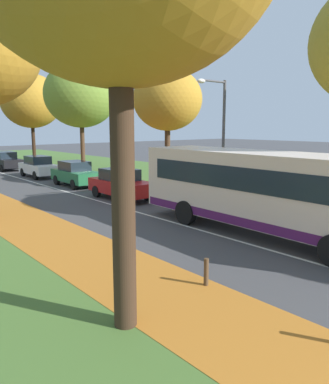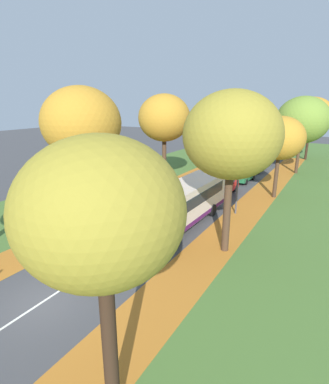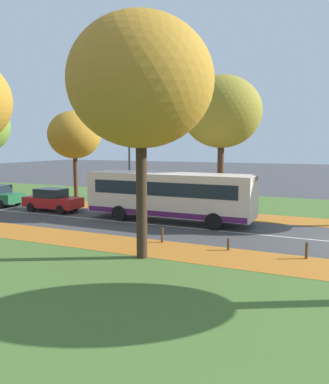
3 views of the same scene
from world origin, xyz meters
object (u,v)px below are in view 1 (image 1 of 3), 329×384
at_px(tree_right_mid, 168,100).
at_px(car_red_lead, 121,184).
at_px(tree_right_far, 81,95).
at_px(streetlamp_right, 219,129).
at_px(bollard_fourth, 206,272).
at_px(bus, 266,188).
at_px(car_green_following, 75,174).
at_px(tree_right_distant, 31,101).
at_px(car_white_third_in_line, 39,167).
at_px(car_black_fourth_in_line, 6,161).

bearing_deg(tree_right_mid, car_red_lead, -163.53).
height_order(tree_right_far, streetlamp_right, tree_right_far).
xyz_separation_m(bollard_fourth, bus, (4.85, 1.66, 1.35)).
xyz_separation_m(tree_right_far, car_red_lead, (-4.84, -12.96, -5.70)).
bearing_deg(tree_right_mid, bollard_fourth, -127.67).
relative_size(bollard_fourth, bus, 0.07).
relative_size(bollard_fourth, car_green_following, 0.17).
distance_m(tree_right_mid, bus, 11.88).
bearing_deg(tree_right_mid, tree_right_distant, 89.41).
xyz_separation_m(car_red_lead, car_white_third_in_line, (0.14, 11.38, 0.00)).
bearing_deg(tree_right_mid, car_black_fourth_in_line, 105.76).
relative_size(tree_right_far, car_red_lead, 2.21).
bearing_deg(car_white_third_in_line, car_red_lead, -90.71).
relative_size(tree_right_mid, bollard_fourth, 10.64).
xyz_separation_m(tree_right_mid, car_green_following, (-4.25, 4.31, -4.69)).
xyz_separation_m(car_white_third_in_line, car_black_fourth_in_line, (-0.31, 6.53, 0.00)).
distance_m(tree_right_distant, streetlamp_right, 28.62).
bearing_deg(streetlamp_right, car_white_third_in_line, 98.01).
relative_size(tree_right_distant, car_red_lead, 2.22).
bearing_deg(bollard_fourth, tree_right_mid, 52.33).
xyz_separation_m(tree_right_far, car_green_following, (-4.58, -7.32, -5.70)).
relative_size(tree_right_mid, car_green_following, 1.76).
xyz_separation_m(streetlamp_right, car_green_following, (-2.16, 10.39, -2.92)).
xyz_separation_m(car_green_following, car_white_third_in_line, (-0.11, 5.74, 0.00)).
distance_m(tree_right_far, bollard_fourth, 26.25).
bearing_deg(bus, tree_right_far, 77.80).
relative_size(tree_right_distant, bus, 0.90).
xyz_separation_m(tree_right_distant, car_black_fourth_in_line, (-4.91, -5.74, -5.68)).
distance_m(streetlamp_right, car_white_third_in_line, 16.54).
bearing_deg(car_red_lead, bus, -89.47).
bearing_deg(bollard_fourth, car_green_following, 72.89).
height_order(car_green_following, car_black_fourth_in_line, same).
bearing_deg(tree_right_distant, car_green_following, -103.98).
bearing_deg(car_white_third_in_line, tree_right_mid, -66.51).
xyz_separation_m(tree_right_mid, tree_right_distant, (0.23, 22.31, 0.99)).
relative_size(bollard_fourth, streetlamp_right, 0.12).
xyz_separation_m(tree_right_distant, streetlamp_right, (-2.33, -28.39, -2.76)).
distance_m(streetlamp_right, car_green_following, 11.00).
relative_size(tree_right_far, car_green_following, 2.19).
relative_size(tree_right_far, car_white_third_in_line, 2.20).
bearing_deg(car_black_fourth_in_line, car_white_third_in_line, -87.28).
bearing_deg(car_black_fourth_in_line, bus, -89.46).
height_order(streetlamp_right, bus, streetlamp_right).
relative_size(streetlamp_right, car_red_lead, 1.42).
relative_size(tree_right_distant, car_black_fourth_in_line, 2.22).
bearing_deg(car_black_fourth_in_line, car_green_following, -88.02).
distance_m(tree_right_mid, streetlamp_right, 6.67).
height_order(car_white_third_in_line, car_black_fourth_in_line, same).
relative_size(bollard_fourth, car_black_fourth_in_line, 0.17).
height_order(bollard_fourth, car_green_following, car_green_following).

